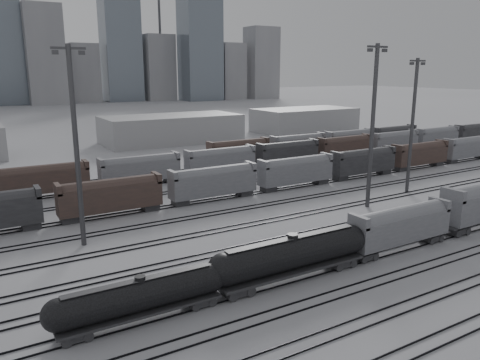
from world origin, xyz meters
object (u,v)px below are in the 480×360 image
tank_car_a (141,296)px  light_mast_c (373,123)px  hopper_car_a (401,224)px  tank_car_b (292,255)px

tank_car_a → light_mast_c: (42.19, 15.05, 10.89)m
hopper_car_a → light_mast_c: 20.73m
tank_car_a → light_mast_c: 46.10m
tank_car_a → tank_car_b: tank_car_b is taller
light_mast_c → tank_car_a: bearing=-160.4°
tank_car_a → hopper_car_a: hopper_car_a is taller
tank_car_b → light_mast_c: 31.97m
tank_car_a → light_mast_c: size_ratio=0.65×
tank_car_b → light_mast_c: (26.19, 15.05, 10.46)m
tank_car_b → hopper_car_a: 16.02m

